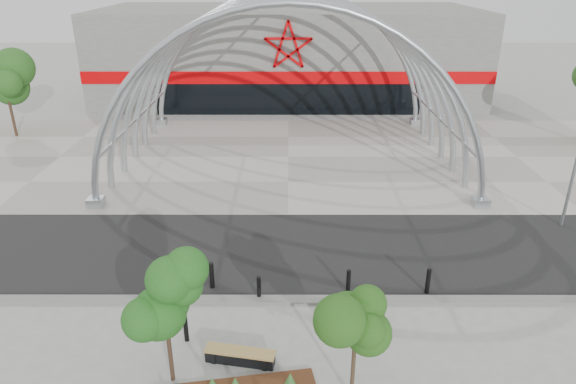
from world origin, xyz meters
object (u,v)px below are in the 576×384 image
at_px(street_tree_1, 356,325).
at_px(bench_1, 351,317).
at_px(street_tree_0, 164,299).
at_px(bollard_2, 259,288).
at_px(bench_0, 240,357).
at_px(signal_pole, 574,171).

bearing_deg(street_tree_1, bench_1, 84.14).
distance_m(street_tree_0, bollard_2, 5.37).
bearing_deg(bench_0, street_tree_0, -159.82).
bearing_deg(street_tree_0, signal_pole, 31.22).
xyz_separation_m(signal_pole, street_tree_0, (-16.72, -10.13, 0.14)).
height_order(street_tree_0, bollard_2, street_tree_0).
distance_m(signal_pole, street_tree_1, 15.68).
bearing_deg(street_tree_1, street_tree_0, 172.91).
bearing_deg(street_tree_0, bollard_2, 59.81).
height_order(signal_pole, bench_1, signal_pole).
height_order(bench_1, bollard_2, bollard_2).
xyz_separation_m(street_tree_1, bench_0, (-3.36, 1.39, -2.33)).
distance_m(street_tree_0, bench_0, 3.43).
relative_size(signal_pole, street_tree_1, 1.50).
bearing_deg(signal_pole, bench_1, -146.03).
bearing_deg(bollard_2, street_tree_1, -58.42).
height_order(street_tree_0, bench_0, street_tree_0).
relative_size(street_tree_0, bench_0, 1.78).
height_order(signal_pole, street_tree_0, signal_pole).
relative_size(street_tree_1, bench_0, 1.55).
distance_m(street_tree_0, street_tree_1, 5.39).
relative_size(street_tree_0, street_tree_1, 1.15).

